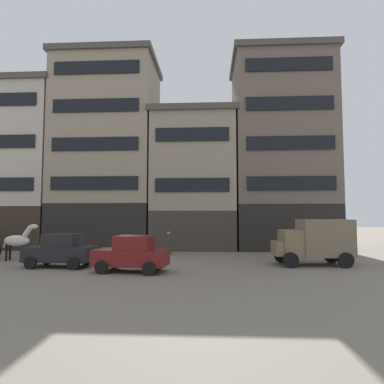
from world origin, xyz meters
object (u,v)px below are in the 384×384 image
(sedan_parked_curb, at_px, (61,250))
(pedestrian_officer, at_px, (169,241))
(sedan_light, at_px, (132,254))
(draft_horse, at_px, (18,240))
(delivery_truck_near, at_px, (315,240))

(sedan_parked_curb, relative_size, pedestrian_officer, 2.10)
(sedan_light, distance_m, pedestrian_officer, 7.12)
(sedan_light, bearing_deg, draft_horse, 155.74)
(sedan_parked_curb, bearing_deg, draft_horse, 148.59)
(sedan_light, relative_size, pedestrian_officer, 2.15)
(sedan_light, bearing_deg, sedan_parked_curb, 162.87)
(delivery_truck_near, height_order, sedan_parked_curb, delivery_truck_near)
(sedan_parked_curb, bearing_deg, sedan_light, -17.13)
(delivery_truck_near, xyz_separation_m, sedan_parked_curb, (-14.31, -1.43, -0.51))
(delivery_truck_near, bearing_deg, pedestrian_officer, 154.50)
(pedestrian_officer, bearing_deg, sedan_light, -97.99)
(draft_horse, height_order, sedan_parked_curb, draft_horse)
(sedan_light, height_order, pedestrian_officer, sedan_light)
(draft_horse, bearing_deg, sedan_parked_curb, -31.41)
(sedan_light, height_order, sedan_parked_curb, same)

